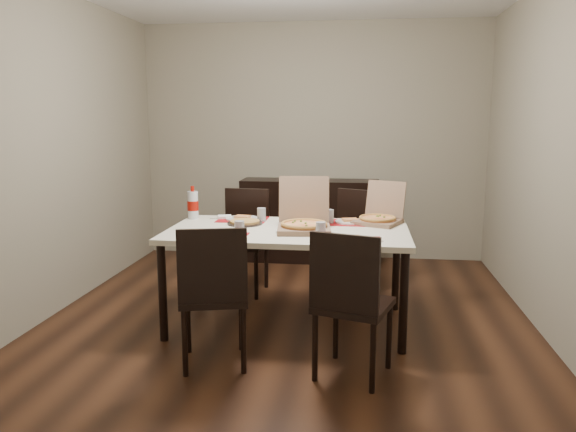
{
  "coord_description": "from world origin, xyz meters",
  "views": [
    {
      "loc": [
        0.56,
        -4.29,
        1.59
      ],
      "look_at": [
        0.01,
        -0.19,
        0.85
      ],
      "focal_mm": 35.0,
      "sensor_mm": 36.0,
      "label": 1
    }
  ],
  "objects_px": {
    "chair_near_right": "(350,299)",
    "pizza_box_center": "(304,223)",
    "sideboard": "(310,221)",
    "chair_far_left": "(244,236)",
    "dining_table": "(288,238)",
    "chair_far_right": "(352,237)",
    "soda_bottle": "(193,205)",
    "dip_bowl": "(304,224)",
    "chair_near_left": "(213,290)"
  },
  "relations": [
    {
      "from": "chair_near_right",
      "to": "pizza_box_center",
      "type": "relative_size",
      "value": 2.0
    },
    {
      "from": "sideboard",
      "to": "chair_far_left",
      "type": "distance_m",
      "value": 1.26
    },
    {
      "from": "dining_table",
      "to": "pizza_box_center",
      "type": "distance_m",
      "value": 0.18
    },
    {
      "from": "sideboard",
      "to": "chair_far_right",
      "type": "distance_m",
      "value": 1.19
    },
    {
      "from": "chair_far_right",
      "to": "soda_bottle",
      "type": "xyz_separation_m",
      "value": [
        -1.31,
        -0.56,
        0.35
      ]
    },
    {
      "from": "chair_far_left",
      "to": "dip_bowl",
      "type": "bearing_deg",
      "value": -47.62
    },
    {
      "from": "chair_near_right",
      "to": "chair_far_right",
      "type": "xyz_separation_m",
      "value": [
        -0.02,
        1.76,
        0.0
      ]
    },
    {
      "from": "chair_near_left",
      "to": "chair_far_right",
      "type": "relative_size",
      "value": 1.0
    },
    {
      "from": "chair_near_right",
      "to": "soda_bottle",
      "type": "xyz_separation_m",
      "value": [
        -1.33,
        1.2,
        0.35
      ]
    },
    {
      "from": "chair_near_right",
      "to": "soda_bottle",
      "type": "height_order",
      "value": "soda_bottle"
    },
    {
      "from": "sideboard",
      "to": "chair_near_right",
      "type": "distance_m",
      "value": 2.89
    },
    {
      "from": "sideboard",
      "to": "chair_near_left",
      "type": "height_order",
      "value": "chair_near_left"
    },
    {
      "from": "sideboard",
      "to": "dip_bowl",
      "type": "relative_size",
      "value": 12.08
    },
    {
      "from": "sideboard",
      "to": "dip_bowl",
      "type": "bearing_deg",
      "value": -86.21
    },
    {
      "from": "chair_far_left",
      "to": "soda_bottle",
      "type": "distance_m",
      "value": 0.68
    },
    {
      "from": "chair_near_right",
      "to": "dip_bowl",
      "type": "relative_size",
      "value": 7.49
    },
    {
      "from": "chair_far_left",
      "to": "pizza_box_center",
      "type": "relative_size",
      "value": 2.0
    },
    {
      "from": "chair_near_left",
      "to": "dining_table",
      "type": "bearing_deg",
      "value": 65.91
    },
    {
      "from": "sideboard",
      "to": "chair_far_right",
      "type": "xyz_separation_m",
      "value": [
        0.49,
        -1.08,
        0.06
      ]
    },
    {
      "from": "pizza_box_center",
      "to": "chair_near_left",
      "type": "bearing_deg",
      "value": -122.01
    },
    {
      "from": "dining_table",
      "to": "chair_near_right",
      "type": "bearing_deg",
      "value": -60.74
    },
    {
      "from": "sideboard",
      "to": "dining_table",
      "type": "relative_size",
      "value": 0.83
    },
    {
      "from": "dining_table",
      "to": "chair_near_left",
      "type": "xyz_separation_m",
      "value": [
        -0.37,
        -0.82,
        -0.17
      ]
    },
    {
      "from": "chair_near_left",
      "to": "chair_near_right",
      "type": "xyz_separation_m",
      "value": [
        0.85,
        -0.06,
        0.0
      ]
    },
    {
      "from": "dining_table",
      "to": "dip_bowl",
      "type": "xyz_separation_m",
      "value": [
        0.11,
        0.13,
        0.08
      ]
    },
    {
      "from": "soda_bottle",
      "to": "dining_table",
      "type": "bearing_deg",
      "value": -21.28
    },
    {
      "from": "chair_near_right",
      "to": "chair_far_right",
      "type": "relative_size",
      "value": 1.0
    },
    {
      "from": "sideboard",
      "to": "chair_far_right",
      "type": "relative_size",
      "value": 1.61
    },
    {
      "from": "chair_near_left",
      "to": "chair_far_left",
      "type": "height_order",
      "value": "same"
    },
    {
      "from": "chair_far_left",
      "to": "dining_table",
      "type": "bearing_deg",
      "value": -57.74
    },
    {
      "from": "chair_far_left",
      "to": "soda_bottle",
      "type": "xyz_separation_m",
      "value": [
        -0.32,
        -0.49,
        0.35
      ]
    },
    {
      "from": "dining_table",
      "to": "soda_bottle",
      "type": "distance_m",
      "value": 0.92
    },
    {
      "from": "dip_bowl",
      "to": "pizza_box_center",
      "type": "bearing_deg",
      "value": -84.03
    },
    {
      "from": "sideboard",
      "to": "dining_table",
      "type": "bearing_deg",
      "value": -89.57
    },
    {
      "from": "chair_near_left",
      "to": "chair_far_right",
      "type": "distance_m",
      "value": 1.9
    },
    {
      "from": "chair_far_left",
      "to": "chair_far_right",
      "type": "xyz_separation_m",
      "value": [
        0.98,
        0.07,
        0.0
      ]
    },
    {
      "from": "sideboard",
      "to": "pizza_box_center",
      "type": "height_order",
      "value": "pizza_box_center"
    },
    {
      "from": "chair_far_right",
      "to": "dip_bowl",
      "type": "height_order",
      "value": "chair_far_right"
    },
    {
      "from": "dining_table",
      "to": "soda_bottle",
      "type": "height_order",
      "value": "soda_bottle"
    },
    {
      "from": "chair_near_right",
      "to": "dining_table",
      "type": "bearing_deg",
      "value": 119.26
    },
    {
      "from": "sideboard",
      "to": "chair_near_right",
      "type": "bearing_deg",
      "value": -79.93
    },
    {
      "from": "chair_far_left",
      "to": "dip_bowl",
      "type": "relative_size",
      "value": 7.49
    },
    {
      "from": "chair_far_left",
      "to": "chair_near_left",
      "type": "bearing_deg",
      "value": -84.83
    },
    {
      "from": "chair_near_left",
      "to": "soda_bottle",
      "type": "xyz_separation_m",
      "value": [
        -0.47,
        1.14,
        0.35
      ]
    },
    {
      "from": "sideboard",
      "to": "dip_bowl",
      "type": "distance_m",
      "value": 1.86
    },
    {
      "from": "chair_near_left",
      "to": "soda_bottle",
      "type": "bearing_deg",
      "value": 112.41
    },
    {
      "from": "chair_near_right",
      "to": "dip_bowl",
      "type": "xyz_separation_m",
      "value": [
        -0.38,
        1.01,
        0.25
      ]
    },
    {
      "from": "chair_far_right",
      "to": "pizza_box_center",
      "type": "xyz_separation_m",
      "value": [
        -0.35,
        -0.92,
        0.3
      ]
    },
    {
      "from": "chair_far_right",
      "to": "soda_bottle",
      "type": "height_order",
      "value": "soda_bottle"
    },
    {
      "from": "chair_near_right",
      "to": "chair_far_left",
      "type": "xyz_separation_m",
      "value": [
        -1.0,
        1.69,
        0.0
      ]
    }
  ]
}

